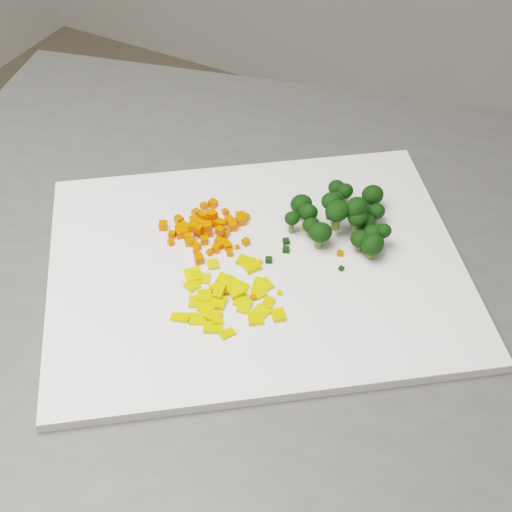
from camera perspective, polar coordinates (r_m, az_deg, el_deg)
The scene contains 144 objects.
counter_block at distance 1.22m, azimuth 3.53°, elevation -15.47°, with size 1.10×0.77×0.90m, color #4F4F4C.
cutting_board at distance 0.84m, azimuth -0.00°, elevation -0.80°, with size 0.48×0.37×0.01m, color white.
carrot_pile at distance 0.86m, azimuth -4.09°, elevation 2.58°, with size 0.11×0.11×0.03m, color #F24C02, non-canonical shape.
pepper_pile at distance 0.79m, azimuth -2.11°, elevation -3.06°, with size 0.12×0.12×0.02m, color #D9B80B, non-canonical shape.
broccoli_pile at distance 0.86m, azimuth 7.05°, elevation 3.45°, with size 0.13×0.13×0.06m, color black, non-canonical shape.
carrot_cube_0 at distance 0.87m, azimuth -6.14°, elevation 1.81°, with size 0.01×0.01×0.01m, color #F24C02.
carrot_cube_1 at distance 0.87m, azimuth -3.94°, elevation 2.45°, with size 0.01×0.01×0.01m, color #F24C02.
carrot_cube_2 at distance 0.86m, azimuth -3.94°, elevation 2.35°, with size 0.01×0.01×0.01m, color #F24C02.
carrot_cube_3 at distance 0.88m, azimuth -4.99°, elevation 2.81°, with size 0.01×0.01×0.01m, color #F24C02.
carrot_cube_4 at distance 0.85m, azimuth -4.99°, elevation 1.06°, with size 0.01×0.01×0.01m, color #F24C02.
carrot_cube_5 at distance 0.84m, azimuth -3.75°, elevation 0.29°, with size 0.01×0.01×0.01m, color #F24C02.
carrot_cube_6 at distance 0.87m, azimuth -5.72°, elevation 1.93°, with size 0.01×0.01×0.01m, color #F24C02.
carrot_cube_7 at distance 0.90m, azimuth -3.47°, elevation 4.20°, with size 0.01×0.01×0.01m, color #F24C02.
carrot_cube_8 at distance 0.86m, azimuth -2.84°, elevation 1.96°, with size 0.01×0.01×0.01m, color #F24C02.
carrot_cube_9 at distance 0.85m, azimuth -4.72°, elevation 0.76°, with size 0.01×0.01×0.01m, color #F24C02.
carrot_cube_10 at distance 0.84m, azimuth -2.11°, elevation 0.26°, with size 0.01×0.01×0.01m, color #F24C02.
carrot_cube_11 at distance 0.84m, azimuth -3.23°, elevation 0.59°, with size 0.01×0.01×0.01m, color #F24C02.
carrot_cube_12 at distance 0.88m, azimuth -4.31°, elevation 3.25°, with size 0.01×0.01×0.01m, color #F24C02.
carrot_cube_13 at distance 0.88m, azimuth -7.43°, elevation 2.42°, with size 0.01×0.01×0.01m, color #F24C02.
carrot_cube_14 at distance 0.86m, azimuth -4.14°, elevation 2.42°, with size 0.01×0.01×0.01m, color #F24C02.
carrot_cube_15 at distance 0.85m, azimuth -0.82°, elevation 1.14°, with size 0.01×0.01×0.01m, color #F24C02.
carrot_cube_16 at distance 0.88m, azimuth -0.88°, elevation 3.10°, with size 0.01×0.01×0.01m, color #F24C02.
carrot_cube_17 at distance 0.89m, azimuth -3.65°, elevation 3.08°, with size 0.01×0.01×0.01m, color #F24C02.
carrot_cube_18 at distance 0.85m, azimuth -2.79°, elevation 0.93°, with size 0.01×0.01×0.01m, color #F24C02.
carrot_cube_19 at distance 0.87m, azimuth -3.91°, elevation 2.03°, with size 0.01×0.01×0.01m, color #F24C02.
carrot_cube_20 at distance 0.87m, azimuth -3.85°, elevation 2.37°, with size 0.01×0.01×0.01m, color #F24C02.
carrot_cube_21 at distance 0.86m, azimuth -4.56°, elevation 1.83°, with size 0.01×0.01×0.01m, color #F24C02.
carrot_cube_22 at distance 0.87m, azimuth -3.66°, elevation 3.30°, with size 0.01×0.01×0.01m, color #F24C02.
carrot_cube_23 at distance 0.87m, azimuth -6.19°, elevation 2.32°, with size 0.01×0.01×0.01m, color #F24C02.
carrot_cube_24 at distance 0.88m, azimuth -5.83°, elevation 2.45°, with size 0.01×0.01×0.01m, color #F24C02.
carrot_cube_25 at distance 0.85m, azimuth -2.91°, elevation 2.05°, with size 0.01×0.01×0.01m, color #F24C02.
carrot_cube_26 at distance 0.87m, azimuth -4.66°, elevation 2.03°, with size 0.01×0.01×0.01m, color #F24C02.
carrot_cube_27 at distance 0.87m, azimuth -5.63°, elevation 1.92°, with size 0.01×0.01×0.01m, color #F24C02.
carrot_cube_28 at distance 0.88m, azimuth -3.14°, elevation 2.68°, with size 0.01×0.01×0.01m, color #F24C02.
carrot_cube_29 at distance 0.84m, azimuth -4.82°, elevation 0.44°, with size 0.01×0.01×0.01m, color #F24C02.
carrot_cube_30 at distance 0.89m, azimuth -6.27°, elevation 3.00°, with size 0.01×0.01×0.01m, color #F24C02.
carrot_cube_31 at distance 0.85m, azimuth -4.63°, elevation 2.17°, with size 0.01×0.01×0.01m, color #F24C02.
carrot_cube_32 at distance 0.84m, azimuth -2.28°, elevation 0.77°, with size 0.01×0.01×0.01m, color #F24C02.
carrot_cube_33 at distance 0.88m, azimuth -3.63°, elevation 2.53°, with size 0.01×0.01×0.01m, color #F24C02.
carrot_cube_34 at distance 0.86m, azimuth -2.97°, elevation 2.12°, with size 0.01×0.01×0.01m, color #F24C02.
carrot_cube_35 at distance 0.90m, azimuth -4.19°, elevation 4.00°, with size 0.01×0.01×0.01m, color #F24C02.
carrot_cube_36 at distance 0.86m, azimuth -2.78°, elevation 2.58°, with size 0.01×0.01×0.01m, color #F24C02.
carrot_cube_37 at distance 0.88m, azimuth -2.10°, elevation 2.64°, with size 0.01×0.01×0.01m, color #F24C02.
carrot_cube_38 at distance 0.85m, azimuth -4.16°, elevation 1.26°, with size 0.01×0.01×0.01m, color #F24C02.
carrot_cube_39 at distance 0.88m, azimuth -5.12°, elevation 2.59°, with size 0.01×0.01×0.01m, color #F24C02.
carrot_cube_40 at distance 0.88m, azimuth -2.01°, elevation 2.72°, with size 0.01×0.01×0.01m, color #F24C02.
carrot_cube_41 at distance 0.85m, azimuth -5.34°, elevation 1.14°, with size 0.01×0.01×0.01m, color #F24C02.
carrot_cube_42 at distance 0.86m, azimuth -3.76°, elevation 1.86°, with size 0.01×0.01×0.01m, color #F24C02.
carrot_cube_43 at distance 0.86m, azimuth -6.05°, elevation 1.83°, with size 0.01×0.01×0.01m, color #F24C02.
carrot_cube_44 at distance 0.87m, azimuth -6.74°, elevation 1.71°, with size 0.01×0.01×0.01m, color #F24C02.
carrot_cube_45 at distance 0.88m, azimuth -1.29°, elevation 3.16°, with size 0.01×0.01×0.01m, color #F24C02.
carrot_cube_46 at distance 0.88m, azimuth -6.18°, elevation 2.88°, with size 0.01×0.01×0.01m, color #F24C02.
carrot_cube_47 at distance 0.87m, azimuth -1.86°, elevation 2.41°, with size 0.01×0.01×0.01m, color #F24C02.
carrot_cube_48 at distance 0.85m, azimuth -3.00°, elevation 1.20°, with size 0.01×0.01×0.01m, color #F24C02.
carrot_cube_49 at distance 0.89m, azimuth -3.43°, elevation 3.39°, with size 0.01×0.01×0.01m, color #F24C02.
carrot_cube_50 at distance 0.86m, azimuth -4.98°, elevation 2.34°, with size 0.01×0.01×0.01m, color #F24C02.
carrot_cube_51 at distance 0.89m, azimuth -2.46°, elevation 3.52°, with size 0.01×0.01×0.01m, color #F24C02.
carrot_cube_52 at distance 0.88m, azimuth -2.26°, elevation 2.83°, with size 0.01×0.01×0.01m, color #F24C02.
carrot_cube_53 at distance 0.86m, azimuth -6.82°, elevation 1.09°, with size 0.01×0.01×0.01m, color #F24C02.
carrot_cube_54 at distance 0.89m, azimuth -4.82°, elevation 3.45°, with size 0.01×0.01×0.01m, color #F24C02.
carrot_cube_55 at distance 0.87m, azimuth -5.65°, elevation 2.27°, with size 0.01×0.01×0.01m, color #F24C02.
carrot_cube_56 at distance 0.86m, azimuth -2.48°, elevation 1.85°, with size 0.01×0.01×0.01m, color #F24C02.
carrot_cube_57 at distance 0.87m, azimuth -2.46°, elevation 1.99°, with size 0.01×0.01×0.01m, color #F24C02.
carrot_cube_58 at distance 0.88m, azimuth -1.18°, elevation 2.86°, with size 0.01×0.01×0.01m, color #F24C02.
carrot_cube_59 at distance 0.89m, azimuth -4.66°, elevation 3.42°, with size 0.01×0.01×0.01m, color #F24C02.
carrot_cube_60 at distance 0.88m, azimuth -4.50°, elevation 2.61°, with size 0.01×0.01×0.01m, color #F24C02.
carrot_cube_61 at distance 0.86m, azimuth -5.47°, elevation 1.49°, with size 0.01×0.01×0.01m, color #F24C02.
carrot_cube_62 at distance 0.86m, azimuth -3.95°, elevation 1.83°, with size 0.01×0.01×0.01m, color #F24C02.
carrot_cube_63 at distance 0.85m, azimuth -2.45°, elevation 1.03°, with size 0.01×0.01×0.01m, color #F24C02.
carrot_cube_64 at distance 0.88m, azimuth -2.07°, elevation 2.96°, with size 0.01×0.01×0.01m, color #F24C02.
carrot_cube_65 at distance 0.86m, azimuth -4.13°, elevation 1.87°, with size 0.01×0.01×0.01m, color #F24C02.
carrot_cube_66 at distance 0.83m, azimuth -4.58°, elevation -0.24°, with size 0.01×0.01×0.01m, color #F24C02.
carrot_cube_67 at distance 0.87m, azimuth -3.52°, elevation 3.30°, with size 0.01×0.01×0.01m, color #F24C02.
carrot_cube_68 at distance 0.87m, azimuth -3.90°, elevation 3.15°, with size 0.01×0.01×0.01m, color #F24C02.
pepper_chunk_0 at distance 0.80m, azimuth -2.48°, elevation -1.87°, with size 0.01×0.02×0.00m, color #D9B80B.
pepper_chunk_1 at distance 0.83m, azimuth -3.46°, elevation -0.67°, with size 0.01×0.01×0.00m, color #D9B80B.
pepper_chunk_2 at distance 0.81m, azimuth -4.34°, elevation -1.81°, with size 0.01×0.02×0.00m, color #D9B80B.
pepper_chunk_3 at distance 0.83m, azimuth -0.96°, elevation -0.39°, with size 0.02×0.01×0.01m, color #D9B80B.
pepper_chunk_4 at distance 0.79m, azimuth -4.76°, elevation -3.67°, with size 0.02×0.02×0.00m, color #D9B80B.
pepper_chunk_5 at distance 0.79m, azimuth -2.95°, elevation -2.82°, with size 0.02×0.01×0.00m, color #D9B80B.
pepper_chunk_6 at distance 0.77m, azimuth -3.13°, elevation -5.03°, with size 0.02×0.01×0.00m, color #D9B80B.
pepper_chunk_7 at distance 0.78m, azimuth -6.07°, elevation -4.90°, with size 0.02×0.01×0.00m, color #D9B80B.
pepper_chunk_8 at distance 0.80m, azimuth 0.66°, elevation -2.35°, with size 0.02×0.02×0.01m, color #D9B80B.
pepper_chunk_9 at distance 0.81m, azimuth -5.13°, elevation -2.38°, with size 0.01×0.01×0.00m, color #D9B80B.
pepper_chunk_10 at distance 0.82m, azimuth -4.87°, elevation -1.60°, with size 0.02×0.01×0.00m, color #D9B80B.
pepper_chunk_11 at distance 0.78m, azimuth -0.94°, elevation -4.03°, with size 0.01×0.02×0.00m, color #D9B80B.
pepper_chunk_12 at distance 0.77m, azimuth -0.05°, elevation -4.98°, with size 0.02×0.02×0.00m, color #D9B80B.
pepper_chunk_13 at distance 0.79m, azimuth -2.98°, elevation -3.74°, with size 0.02×0.02×0.01m, color #D9B80B.
pepper_chunk_14 at distance 0.77m, azimuth 1.79°, elevation -4.73°, with size 0.02×0.01×0.00m, color #D9B80B.
pepper_chunk_15 at distance 0.83m, azimuth -0.30°, elevation -0.62°, with size 0.02×0.02×0.01m, color #D9B80B.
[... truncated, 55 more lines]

